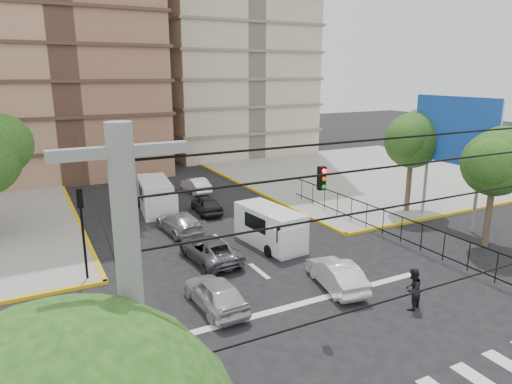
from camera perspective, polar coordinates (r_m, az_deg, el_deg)
ground at (r=19.42m, az=7.56°, el=-15.20°), size 160.00×160.00×0.00m
sidewalk_ne at (r=46.02m, az=13.83°, el=2.22°), size 26.00×26.00×0.15m
stop_line at (r=20.28m, az=5.57°, el=-13.74°), size 13.00×0.40×0.01m
park_fence at (r=27.92m, az=17.57°, el=-6.25°), size 0.10×22.50×1.66m
billboard at (r=31.50m, az=23.60°, el=6.81°), size 0.36×6.20×8.10m
tree_park_a at (r=28.19m, az=27.85°, el=3.52°), size 4.41×3.60×6.83m
tree_park_c at (r=33.28m, az=19.08°, el=6.43°), size 4.65×3.80×7.25m
traffic_light_nw at (r=22.54m, az=-20.97°, el=-3.16°), size 0.28×0.22×4.40m
traffic_light_hanging at (r=15.72m, az=12.51°, el=0.60°), size 18.00×9.12×0.92m
van_right_lane at (r=26.01m, az=2.01°, el=-4.60°), size 2.41×5.02×2.18m
van_left_lane at (r=33.12m, az=-12.37°, el=-0.62°), size 2.63×5.28×2.28m
car_silver_front_left at (r=19.68m, az=-5.10°, el=-12.45°), size 1.77×4.05×1.36m
car_white_front_right at (r=21.63m, az=9.99°, el=-10.08°), size 2.06×4.17×1.31m
car_grey_mid_left at (r=24.29m, az=-5.81°, el=-7.17°), size 2.36×4.65×1.26m
car_silver_rear_left at (r=28.72m, az=-9.54°, el=-3.78°), size 2.13×4.59×1.30m
car_darkgrey_mid_right at (r=32.43m, az=-6.21°, el=-1.54°), size 1.81×3.87×1.28m
car_white_rear_right at (r=38.16m, az=-7.55°, el=0.88°), size 1.45×3.90×1.27m
pedestrian_crosswalk at (r=20.47m, az=18.97°, el=-11.41°), size 1.06×0.95×1.81m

